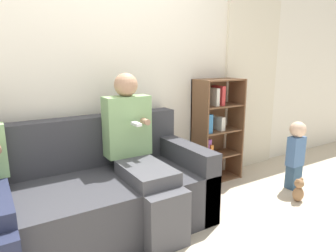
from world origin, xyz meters
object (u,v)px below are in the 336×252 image
couch (85,198)px  toddler_standing (296,151)px  adult_seated (139,150)px  teddy_bear (298,190)px  bookshelf (213,131)px

couch → toddler_standing: bearing=-9.2°
couch → toddler_standing: 2.28m
toddler_standing → adult_seated: bearing=171.7°
couch → adult_seated: size_ratio=1.58×
couch → teddy_bear: (2.01, -0.60, -0.19)m
toddler_standing → teddy_bear: 0.46m
couch → teddy_bear: bearing=-16.6°
couch → teddy_bear: couch is taller
couch → bookshelf: 1.72m
adult_seated → toddler_standing: (1.79, -0.26, -0.24)m
teddy_bear → couch: bearing=163.4°
toddler_standing → bookshelf: size_ratio=0.64×
bookshelf → teddy_bear: (0.36, -0.93, -0.48)m
adult_seated → toddler_standing: 1.83m
adult_seated → teddy_bear: (1.56, -0.49, -0.55)m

